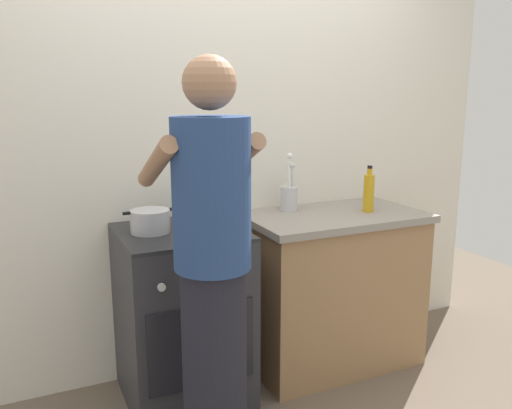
# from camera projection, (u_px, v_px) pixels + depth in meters

# --- Properties ---
(ground) EXTENTS (6.00, 6.00, 0.00)m
(ground) POSITION_uv_depth(u_px,v_px,m) (257.00, 394.00, 2.78)
(ground) COLOR #6B5B4C
(back_wall) EXTENTS (3.20, 0.10, 2.50)m
(back_wall) POSITION_uv_depth(u_px,v_px,m) (252.00, 148.00, 3.04)
(back_wall) COLOR silver
(back_wall) RESTS_ON ground
(countertop) EXTENTS (1.00, 0.60, 0.90)m
(countertop) POSITION_uv_depth(u_px,v_px,m) (332.00, 288.00, 3.04)
(countertop) COLOR #99724C
(countertop) RESTS_ON ground
(stove_range) EXTENTS (0.60, 0.62, 0.90)m
(stove_range) POSITION_uv_depth(u_px,v_px,m) (183.00, 316.00, 2.67)
(stove_range) COLOR #2D2D33
(stove_range) RESTS_ON ground
(pot) EXTENTS (0.26, 0.19, 0.11)m
(pot) POSITION_uv_depth(u_px,v_px,m) (150.00, 221.00, 2.53)
(pot) COLOR #B2B2B7
(pot) RESTS_ON stove_range
(mixing_bowl) EXTENTS (0.26, 0.26, 0.10)m
(mixing_bowl) POSITION_uv_depth(u_px,v_px,m) (206.00, 217.00, 2.63)
(mixing_bowl) COLOR #B7B7BC
(mixing_bowl) RESTS_ON stove_range
(utensil_crock) EXTENTS (0.10, 0.10, 0.34)m
(utensil_crock) POSITION_uv_depth(u_px,v_px,m) (289.00, 196.00, 2.99)
(utensil_crock) COLOR silver
(utensil_crock) RESTS_ON countertop
(oil_bottle) EXTENTS (0.06, 0.06, 0.26)m
(oil_bottle) POSITION_uv_depth(u_px,v_px,m) (369.00, 192.00, 2.96)
(oil_bottle) COLOR gold
(oil_bottle) RESTS_ON countertop
(person) EXTENTS (0.41, 0.50, 1.70)m
(person) POSITION_uv_depth(u_px,v_px,m) (213.00, 277.00, 2.04)
(person) COLOR black
(person) RESTS_ON ground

